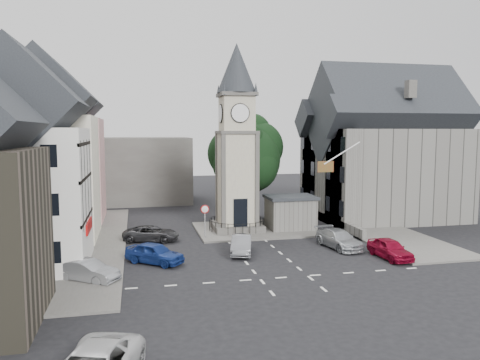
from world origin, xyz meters
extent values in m
plane|color=black|center=(0.00, 0.00, 0.00)|extent=(120.00, 120.00, 0.00)
cube|color=#595651|center=(-12.50, 6.00, 0.07)|extent=(6.00, 30.00, 0.14)
cube|color=#595651|center=(12.00, 8.00, 0.07)|extent=(6.00, 26.00, 0.14)
cube|color=#595651|center=(1.50, 8.00, 0.08)|extent=(10.00, 8.00, 0.16)
cube|color=silver|center=(0.00, -5.50, 0.01)|extent=(20.00, 8.00, 0.01)
cube|color=#4C4944|center=(0.00, 8.00, 0.35)|extent=(4.20, 4.20, 0.70)
torus|color=black|center=(0.00, 8.00, 1.08)|extent=(4.86, 4.86, 0.06)
cube|color=#AEA38C|center=(0.00, 8.00, 4.70)|extent=(3.00, 3.00, 8.00)
cube|color=black|center=(0.00, 6.55, 1.90)|extent=(1.20, 0.25, 2.40)
cube|color=#4C4944|center=(0.00, 8.00, 8.70)|extent=(3.30, 3.30, 0.25)
cube|color=#AEA38C|center=(0.00, 8.00, 10.30)|extent=(2.70, 2.70, 3.20)
cylinder|color=white|center=(0.00, 6.60, 10.30)|extent=(1.50, 0.12, 1.50)
cube|color=#4C4944|center=(0.00, 8.00, 11.90)|extent=(3.10, 3.10, 0.30)
cone|color=black|center=(0.00, 8.00, 14.15)|extent=(3.40, 3.40, 4.20)
cube|color=#63605B|center=(4.80, 7.50, 1.40)|extent=(4.00, 3.00, 2.80)
cube|color=black|center=(4.80, 7.50, 2.95)|extent=(4.30, 3.30, 0.25)
cylinder|color=black|center=(2.00, 13.00, 2.20)|extent=(0.70, 0.70, 4.40)
cylinder|color=black|center=(-3.20, 5.50, 1.25)|extent=(0.10, 0.10, 2.50)
cone|color=#A50C0C|center=(-3.20, 5.40, 2.50)|extent=(0.70, 0.06, 0.70)
cone|color=white|center=(-3.20, 5.38, 2.50)|extent=(0.54, 0.04, 0.54)
cube|color=tan|center=(-15.50, 16.00, 5.00)|extent=(7.50, 7.00, 10.00)
cube|color=#F3EECC|center=(-15.50, 8.00, 5.00)|extent=(7.50, 7.00, 10.00)
cube|color=silver|center=(-15.50, 0.00, 4.50)|extent=(7.50, 7.00, 9.00)
cube|color=#4C4944|center=(-12.00, 28.00, 4.00)|extent=(20.00, 10.00, 8.00)
cube|color=#63605B|center=(16.00, 11.00, 4.50)|extent=(14.00, 10.00, 9.00)
cube|color=#63605B|center=(9.80, 7.50, 4.50)|extent=(1.60, 4.40, 9.00)
cube|color=#63605B|center=(9.80, 14.50, 4.50)|extent=(1.60, 4.40, 9.00)
cube|color=#63605B|center=(9.20, 10.00, 0.45)|extent=(0.40, 16.00, 0.90)
cylinder|color=white|center=(8.00, 4.00, 7.00)|extent=(3.17, 0.10, 1.89)
plane|color=#B21414|center=(6.60, 4.00, 5.90)|extent=(1.40, 0.00, 1.40)
imported|color=navy|center=(-7.50, -0.69, 0.70)|extent=(4.24, 3.88, 1.40)
imported|color=gray|center=(-11.50, -3.65, 0.63)|extent=(3.94, 3.26, 1.27)
imported|color=#2A2A2C|center=(-7.50, 5.82, 0.61)|extent=(4.80, 3.10, 1.23)
imported|color=gray|center=(-1.28, 0.50, 0.66)|extent=(2.36, 4.24, 1.32)
imported|color=#A1A5A9|center=(6.28, 0.50, 0.68)|extent=(2.56, 4.89, 1.35)
imported|color=maroon|center=(8.50, -3.00, 0.69)|extent=(1.80, 4.11, 1.38)
imported|color=#B8A998|center=(10.49, 7.56, 0.83)|extent=(0.61, 0.40, 1.65)
camera|label=1|loc=(-8.61, -31.69, 8.81)|focal=35.00mm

